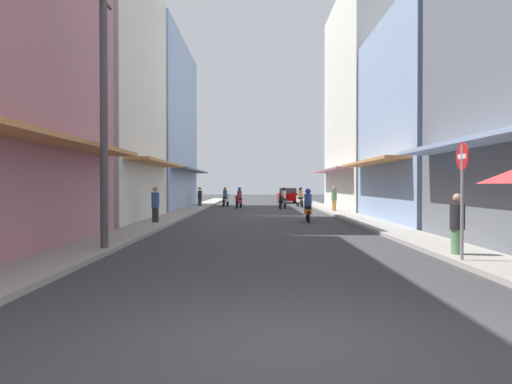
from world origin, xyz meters
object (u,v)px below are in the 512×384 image
at_px(parked_car, 288,195).
at_px(utility_pole, 104,112).
at_px(pedestrian_midway, 458,227).
at_px(motorbike_silver, 226,198).
at_px(motorbike_maroon, 239,199).
at_px(motorbike_orange, 308,207).
at_px(street_sign_no_entry, 463,186).
at_px(pedestrian_far, 156,206).
at_px(motorbike_black, 283,199).
at_px(pedestrian_foreground, 200,196).
at_px(motorbike_white, 300,198).
at_px(pedestrian_crossing, 335,199).

bearing_deg(parked_car, utility_pole, -101.40).
bearing_deg(pedestrian_midway, motorbike_silver, 104.48).
xyz_separation_m(motorbike_maroon, motorbike_silver, (-1.19, 3.07, 0.00)).
relative_size(motorbike_orange, utility_pole, 0.26).
bearing_deg(motorbike_orange, street_sign_no_entry, -80.57).
bearing_deg(motorbike_silver, motorbike_maroon, -68.85).
height_order(motorbike_maroon, pedestrian_far, pedestrian_far).
bearing_deg(motorbike_orange, motorbike_black, 92.01).
height_order(motorbike_orange, pedestrian_foreground, pedestrian_foreground).
bearing_deg(pedestrian_midway, motorbike_maroon, 103.61).
bearing_deg(utility_pole, motorbike_white, 74.01).
bearing_deg(parked_car, pedestrian_midway, -87.31).
distance_m(motorbike_maroon, motorbike_white, 5.18).
distance_m(motorbike_black, pedestrian_midway, 24.20).
bearing_deg(parked_car, motorbike_orange, -91.45).
xyz_separation_m(pedestrian_crossing, street_sign_no_entry, (-0.47, -19.90, 0.89)).
relative_size(pedestrian_midway, street_sign_no_entry, 0.58).
height_order(motorbike_orange, motorbike_black, same).
bearing_deg(motorbike_white, utility_pole, -105.99).
height_order(motorbike_silver, utility_pole, utility_pole).
bearing_deg(pedestrian_midway, pedestrian_far, 133.08).
distance_m(motorbike_orange, utility_pole, 12.30).
bearing_deg(motorbike_white, motorbike_silver, 171.06).
bearing_deg(utility_pole, motorbike_silver, 86.88).
bearing_deg(pedestrian_crossing, pedestrian_foreground, 141.07).
height_order(motorbike_white, pedestrian_foreground, pedestrian_foreground).
height_order(motorbike_orange, pedestrian_midway, motorbike_orange).
distance_m(motorbike_orange, pedestrian_midway, 11.51).
bearing_deg(motorbike_white, pedestrian_far, -114.62).
relative_size(pedestrian_far, street_sign_no_entry, 0.63).
height_order(parked_car, pedestrian_midway, pedestrian_midway).
bearing_deg(motorbike_silver, parked_car, 54.84).
distance_m(parked_car, pedestrian_far, 26.84).
bearing_deg(motorbike_silver, pedestrian_far, -96.10).
height_order(pedestrian_midway, pedestrian_crossing, pedestrian_crossing).
xyz_separation_m(motorbike_black, pedestrian_midway, (2.73, -24.04, 0.06)).
bearing_deg(pedestrian_crossing, motorbike_silver, 130.25).
relative_size(motorbike_maroon, pedestrian_crossing, 1.08).
bearing_deg(pedestrian_foreground, motorbike_silver, 31.08).
bearing_deg(motorbike_white, pedestrian_crossing, -79.38).
bearing_deg(utility_pole, motorbike_orange, 58.07).
relative_size(parked_car, pedestrian_foreground, 2.54).
bearing_deg(motorbike_orange, motorbike_silver, 106.50).
distance_m(motorbike_orange, parked_car, 24.24).
relative_size(parked_car, pedestrian_far, 2.46).
bearing_deg(motorbike_white, motorbike_orange, -93.80).
xyz_separation_m(motorbike_maroon, motorbike_white, (4.72, 2.14, 0.00)).
bearing_deg(pedestrian_foreground, parked_car, 50.32).
xyz_separation_m(pedestrian_midway, utility_pole, (-8.61, 1.13, 2.84)).
height_order(motorbike_orange, parked_car, motorbike_orange).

